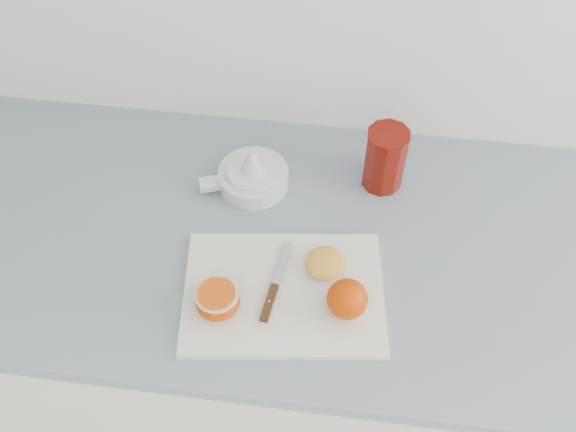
{
  "coord_description": "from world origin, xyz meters",
  "views": [
    {
      "loc": [
        -0.0,
        1.0,
        1.85
      ],
      "look_at": [
        -0.09,
        1.69,
        0.96
      ],
      "focal_mm": 40.0,
      "sensor_mm": 36.0,
      "label": 1
    }
  ],
  "objects": [
    {
      "name": "counter",
      "position": [
        -0.07,
        1.7,
        0.45
      ],
      "size": [
        2.59,
        0.64,
        0.89
      ],
      "color": "white",
      "rests_on": "ground"
    },
    {
      "name": "cutting_board",
      "position": [
        -0.08,
        1.57,
        0.9
      ],
      "size": [
        0.37,
        0.29,
        0.01
      ],
      "primitive_type": "cube",
      "rotation": [
        0.0,
        0.0,
        0.12
      ],
      "color": "silver",
      "rests_on": "counter"
    },
    {
      "name": "whole_orange",
      "position": [
        0.02,
        1.55,
        0.94
      ],
      "size": [
        0.07,
        0.07,
        0.07
      ],
      "color": "#D15300",
      "rests_on": "cutting_board"
    },
    {
      "name": "half_orange",
      "position": [
        -0.19,
        1.53,
        0.93
      ],
      "size": [
        0.08,
        0.08,
        0.05
      ],
      "color": "#D15300",
      "rests_on": "cutting_board"
    },
    {
      "name": "squeezed_shell",
      "position": [
        -0.02,
        1.63,
        0.92
      ],
      "size": [
        0.07,
        0.07,
        0.03
      ],
      "color": "gold",
      "rests_on": "cutting_board"
    },
    {
      "name": "paring_knife",
      "position": [
        -0.1,
        1.56,
        0.91
      ],
      "size": [
        0.04,
        0.17,
        0.01
      ],
      "color": "#492913",
      "rests_on": "cutting_board"
    },
    {
      "name": "citrus_juicer",
      "position": [
        -0.18,
        1.82,
        0.92
      ],
      "size": [
        0.18,
        0.14,
        0.09
      ],
      "color": "white",
      "rests_on": "counter"
    },
    {
      "name": "red_tumbler",
      "position": [
        0.07,
        1.86,
        0.95
      ],
      "size": [
        0.08,
        0.08,
        0.13
      ],
      "color": "#6F1007",
      "rests_on": "counter"
    }
  ]
}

